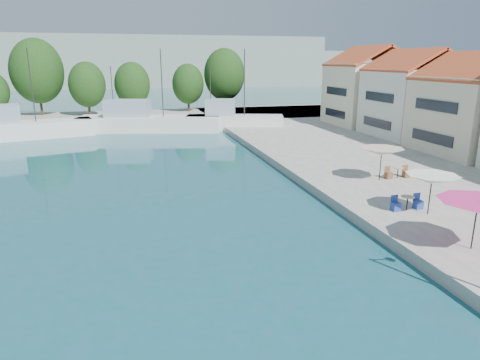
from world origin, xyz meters
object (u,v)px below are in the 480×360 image
object	(u,v)px
trawler_03	(146,122)
umbrella_white	(432,179)
umbrella_pink	(477,207)
trawler_04	(232,121)
trawler_02	(18,129)
umbrella_cream	(382,152)

from	to	relation	value
trawler_03	umbrella_white	world-z (taller)	trawler_03
umbrella_pink	umbrella_white	world-z (taller)	umbrella_pink
trawler_03	trawler_04	world-z (taller)	same
trawler_02	umbrella_cream	distance (m)	39.42
trawler_03	umbrella_cream	world-z (taller)	trawler_03
trawler_04	umbrella_cream	size ratio (longest dim) A/B	4.23
umbrella_pink	umbrella_white	size ratio (longest dim) A/B	1.24
trawler_02	trawler_03	xyz separation A→B (m)	(14.08, 1.92, -0.00)
trawler_03	trawler_04	size ratio (longest dim) A/B	1.43
umbrella_pink	umbrella_cream	xyz separation A→B (m)	(2.29, 10.79, 0.05)
trawler_03	umbrella_pink	distance (m)	41.91
trawler_03	umbrella_white	distance (m)	38.23
trawler_02	trawler_04	bearing A→B (deg)	-13.19
trawler_02	umbrella_pink	size ratio (longest dim) A/B	4.62
trawler_03	umbrella_pink	size ratio (longest dim) A/B	5.30
trawler_04	umbrella_white	world-z (taller)	trawler_04
trawler_02	trawler_04	xyz separation A→B (m)	(24.65, 0.18, 0.00)
trawler_02	trawler_03	world-z (taller)	same
trawler_03	umbrella_white	size ratio (longest dim) A/B	6.57
trawler_03	trawler_04	xyz separation A→B (m)	(10.57, -1.74, 0.00)
trawler_02	umbrella_white	xyz separation A→B (m)	(27.04, -34.01, 1.44)
trawler_02	trawler_03	size ratio (longest dim) A/B	0.87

